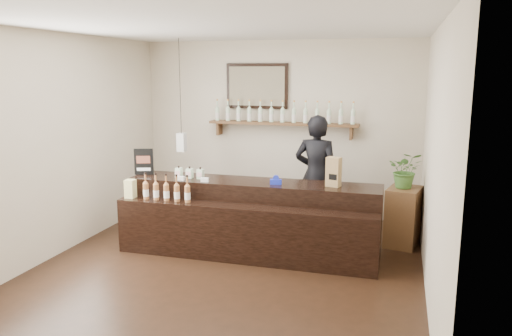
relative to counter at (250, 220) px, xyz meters
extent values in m
plane|color=black|center=(-0.09, -0.58, -0.43)|extent=(5.00, 5.00, 0.00)
plane|color=beige|center=(-0.09, 1.92, 0.97)|extent=(4.50, 0.00, 4.50)
plane|color=beige|center=(-0.09, -3.08, 0.97)|extent=(4.50, 0.00, 4.50)
plane|color=beige|center=(-2.34, -0.58, 0.97)|extent=(0.00, 5.00, 5.00)
plane|color=beige|center=(2.16, -0.58, 0.97)|extent=(0.00, 5.00, 5.00)
plane|color=white|center=(-0.09, -0.58, 2.37)|extent=(5.00, 5.00, 0.00)
cube|color=#55341D|center=(0.01, 1.79, 1.07)|extent=(2.40, 0.25, 0.04)
cube|color=#55341D|center=(-1.07, 1.82, 0.95)|extent=(0.04, 0.20, 0.20)
cube|color=#55341D|center=(1.09, 1.82, 0.95)|extent=(0.04, 0.20, 0.20)
cube|color=black|center=(-0.44, 1.89, 1.65)|extent=(1.02, 0.04, 0.72)
cube|color=#463A2D|center=(-0.44, 1.87, 1.65)|extent=(0.92, 0.01, 0.62)
cube|color=white|center=(-1.39, 1.02, 0.82)|extent=(0.12, 0.12, 0.28)
cylinder|color=black|center=(-1.39, 1.02, 1.66)|extent=(0.01, 0.01, 1.41)
cylinder|color=#D4F4CC|center=(-1.09, 1.79, 1.19)|extent=(0.07, 0.07, 0.20)
cone|color=#D4F4CC|center=(-1.09, 1.79, 1.32)|extent=(0.07, 0.07, 0.05)
cylinder|color=#D4F4CC|center=(-1.09, 1.79, 1.38)|extent=(0.02, 0.02, 0.07)
cylinder|color=#CF8A3D|center=(-1.09, 1.79, 1.42)|extent=(0.03, 0.03, 0.02)
cylinder|color=white|center=(-1.09, 1.79, 1.17)|extent=(0.07, 0.07, 0.09)
cylinder|color=#D4F4CC|center=(-0.91, 1.79, 1.19)|extent=(0.07, 0.07, 0.20)
cone|color=#D4F4CC|center=(-0.91, 1.79, 1.32)|extent=(0.07, 0.07, 0.05)
cylinder|color=#D4F4CC|center=(-0.91, 1.79, 1.38)|extent=(0.02, 0.02, 0.07)
cylinder|color=#CF8A3D|center=(-0.91, 1.79, 1.42)|extent=(0.03, 0.03, 0.02)
cylinder|color=white|center=(-0.91, 1.79, 1.17)|extent=(0.07, 0.07, 0.09)
cylinder|color=#D4F4CC|center=(-0.73, 1.79, 1.19)|extent=(0.07, 0.07, 0.20)
cone|color=#D4F4CC|center=(-0.73, 1.79, 1.32)|extent=(0.07, 0.07, 0.05)
cylinder|color=#D4F4CC|center=(-0.73, 1.79, 1.38)|extent=(0.02, 0.02, 0.07)
cylinder|color=#CF8A3D|center=(-0.73, 1.79, 1.42)|extent=(0.03, 0.03, 0.02)
cylinder|color=white|center=(-0.73, 1.79, 1.17)|extent=(0.07, 0.07, 0.09)
cylinder|color=#D4F4CC|center=(-0.54, 1.79, 1.19)|extent=(0.07, 0.07, 0.20)
cone|color=#D4F4CC|center=(-0.54, 1.79, 1.32)|extent=(0.07, 0.07, 0.05)
cylinder|color=#D4F4CC|center=(-0.54, 1.79, 1.38)|extent=(0.02, 0.02, 0.07)
cylinder|color=#CF8A3D|center=(-0.54, 1.79, 1.42)|extent=(0.03, 0.03, 0.02)
cylinder|color=white|center=(-0.54, 1.79, 1.17)|extent=(0.07, 0.07, 0.09)
cylinder|color=#D4F4CC|center=(-0.36, 1.79, 1.19)|extent=(0.07, 0.07, 0.20)
cone|color=#D4F4CC|center=(-0.36, 1.79, 1.32)|extent=(0.07, 0.07, 0.05)
cylinder|color=#D4F4CC|center=(-0.36, 1.79, 1.38)|extent=(0.02, 0.02, 0.07)
cylinder|color=#CF8A3D|center=(-0.36, 1.79, 1.42)|extent=(0.03, 0.03, 0.02)
cylinder|color=white|center=(-0.36, 1.79, 1.17)|extent=(0.07, 0.07, 0.09)
cylinder|color=#D4F4CC|center=(-0.18, 1.79, 1.19)|extent=(0.07, 0.07, 0.20)
cone|color=#D4F4CC|center=(-0.18, 1.79, 1.32)|extent=(0.07, 0.07, 0.05)
cylinder|color=#D4F4CC|center=(-0.18, 1.79, 1.38)|extent=(0.02, 0.02, 0.07)
cylinder|color=#CF8A3D|center=(-0.18, 1.79, 1.42)|extent=(0.03, 0.03, 0.02)
cylinder|color=white|center=(-0.18, 1.79, 1.17)|extent=(0.07, 0.07, 0.09)
cylinder|color=#D4F4CC|center=(0.01, 1.79, 1.19)|extent=(0.07, 0.07, 0.20)
cone|color=#D4F4CC|center=(0.01, 1.79, 1.32)|extent=(0.07, 0.07, 0.05)
cylinder|color=#D4F4CC|center=(0.01, 1.79, 1.38)|extent=(0.02, 0.02, 0.07)
cylinder|color=#CF8A3D|center=(0.01, 1.79, 1.42)|extent=(0.03, 0.03, 0.02)
cylinder|color=white|center=(0.01, 1.79, 1.17)|extent=(0.07, 0.07, 0.09)
cylinder|color=#D4F4CC|center=(0.19, 1.79, 1.19)|extent=(0.07, 0.07, 0.20)
cone|color=#D4F4CC|center=(0.19, 1.79, 1.32)|extent=(0.07, 0.07, 0.05)
cylinder|color=#D4F4CC|center=(0.19, 1.79, 1.38)|extent=(0.02, 0.02, 0.07)
cylinder|color=#CF8A3D|center=(0.19, 1.79, 1.42)|extent=(0.03, 0.03, 0.02)
cylinder|color=white|center=(0.19, 1.79, 1.17)|extent=(0.07, 0.07, 0.09)
cylinder|color=#D4F4CC|center=(0.37, 1.79, 1.19)|extent=(0.07, 0.07, 0.20)
cone|color=#D4F4CC|center=(0.37, 1.79, 1.32)|extent=(0.07, 0.07, 0.05)
cylinder|color=#D4F4CC|center=(0.37, 1.79, 1.38)|extent=(0.02, 0.02, 0.07)
cylinder|color=#CF8A3D|center=(0.37, 1.79, 1.42)|extent=(0.03, 0.03, 0.02)
cylinder|color=white|center=(0.37, 1.79, 1.17)|extent=(0.07, 0.07, 0.09)
cylinder|color=#D4F4CC|center=(0.56, 1.79, 1.19)|extent=(0.07, 0.07, 0.20)
cone|color=#D4F4CC|center=(0.56, 1.79, 1.32)|extent=(0.07, 0.07, 0.05)
cylinder|color=#D4F4CC|center=(0.56, 1.79, 1.38)|extent=(0.02, 0.02, 0.07)
cylinder|color=#CF8A3D|center=(0.56, 1.79, 1.42)|extent=(0.03, 0.03, 0.02)
cylinder|color=white|center=(0.56, 1.79, 1.17)|extent=(0.07, 0.07, 0.09)
cylinder|color=#D4F4CC|center=(0.74, 1.79, 1.19)|extent=(0.07, 0.07, 0.20)
cone|color=#D4F4CC|center=(0.74, 1.79, 1.32)|extent=(0.07, 0.07, 0.05)
cylinder|color=#D4F4CC|center=(0.74, 1.79, 1.38)|extent=(0.02, 0.02, 0.07)
cylinder|color=#CF8A3D|center=(0.74, 1.79, 1.42)|extent=(0.03, 0.03, 0.02)
cylinder|color=white|center=(0.74, 1.79, 1.17)|extent=(0.07, 0.07, 0.09)
cylinder|color=#D4F4CC|center=(0.92, 1.79, 1.19)|extent=(0.07, 0.07, 0.20)
cone|color=#D4F4CC|center=(0.92, 1.79, 1.32)|extent=(0.07, 0.07, 0.05)
cylinder|color=#D4F4CC|center=(0.92, 1.79, 1.38)|extent=(0.02, 0.02, 0.07)
cylinder|color=#CF8A3D|center=(0.92, 1.79, 1.42)|extent=(0.03, 0.03, 0.02)
cylinder|color=white|center=(0.92, 1.79, 1.17)|extent=(0.07, 0.07, 0.09)
cylinder|color=#D4F4CC|center=(1.11, 1.79, 1.19)|extent=(0.07, 0.07, 0.20)
cone|color=#D4F4CC|center=(1.11, 1.79, 1.32)|extent=(0.07, 0.07, 0.05)
cylinder|color=#D4F4CC|center=(1.11, 1.79, 1.38)|extent=(0.02, 0.02, 0.07)
cylinder|color=#CF8A3D|center=(1.11, 1.79, 1.42)|extent=(0.03, 0.03, 0.02)
cylinder|color=white|center=(1.11, 1.79, 1.17)|extent=(0.07, 0.07, 0.09)
cube|color=black|center=(0.01, 0.12, 0.03)|extent=(3.29, 0.60, 0.92)
cube|color=black|center=(0.01, -0.31, -0.08)|extent=(3.29, 0.31, 0.70)
cube|color=white|center=(-0.91, -0.09, 0.51)|extent=(0.10, 0.04, 0.05)
cube|color=white|center=(-0.57, -0.09, 0.51)|extent=(0.10, 0.04, 0.05)
cube|color=#CECA7E|center=(-1.52, -0.31, 0.33)|extent=(0.12, 0.12, 0.12)
cube|color=#CECA7E|center=(-1.52, -0.31, 0.45)|extent=(0.12, 0.12, 0.12)
cube|color=#D4F4CC|center=(-1.01, 0.07, 0.55)|extent=(0.08, 0.08, 0.13)
cube|color=beige|center=(-1.01, 0.03, 0.55)|extent=(0.07, 0.00, 0.06)
cylinder|color=black|center=(-1.01, 0.07, 0.63)|extent=(0.02, 0.02, 0.03)
cube|color=#D4F4CC|center=(-0.85, 0.07, 0.55)|extent=(0.08, 0.08, 0.13)
cube|color=beige|center=(-0.85, 0.03, 0.55)|extent=(0.07, 0.00, 0.06)
cylinder|color=black|center=(-0.85, 0.07, 0.63)|extent=(0.02, 0.02, 0.03)
cube|color=#D4F4CC|center=(-0.70, 0.07, 0.55)|extent=(0.08, 0.08, 0.13)
cube|color=beige|center=(-0.70, 0.03, 0.55)|extent=(0.07, 0.00, 0.06)
cylinder|color=black|center=(-0.70, 0.07, 0.63)|extent=(0.02, 0.02, 0.03)
cylinder|color=#9E6335|center=(-1.30, -0.31, 0.37)|extent=(0.07, 0.07, 0.20)
cone|color=#9E6335|center=(-1.30, -0.31, 0.49)|extent=(0.07, 0.07, 0.05)
cylinder|color=#9E6335|center=(-1.30, -0.31, 0.55)|extent=(0.02, 0.02, 0.07)
cylinder|color=black|center=(-1.30, -0.31, 0.60)|extent=(0.03, 0.03, 0.02)
cylinder|color=white|center=(-1.30, -0.31, 0.35)|extent=(0.07, 0.07, 0.09)
cylinder|color=#9E6335|center=(-1.15, -0.31, 0.37)|extent=(0.07, 0.07, 0.20)
cone|color=#9E6335|center=(-1.15, -0.31, 0.49)|extent=(0.07, 0.07, 0.05)
cylinder|color=#9E6335|center=(-1.15, -0.31, 0.55)|extent=(0.02, 0.02, 0.07)
cylinder|color=black|center=(-1.15, -0.31, 0.60)|extent=(0.03, 0.03, 0.02)
cylinder|color=white|center=(-1.15, -0.31, 0.35)|extent=(0.07, 0.07, 0.09)
cylinder|color=#9E6335|center=(-1.01, -0.31, 0.37)|extent=(0.07, 0.07, 0.20)
cone|color=#9E6335|center=(-1.01, -0.31, 0.49)|extent=(0.07, 0.07, 0.05)
cylinder|color=#9E6335|center=(-1.01, -0.31, 0.55)|extent=(0.02, 0.02, 0.07)
cylinder|color=black|center=(-1.01, -0.31, 0.60)|extent=(0.03, 0.03, 0.02)
cylinder|color=white|center=(-1.01, -0.31, 0.35)|extent=(0.07, 0.07, 0.09)
cylinder|color=#9E6335|center=(-0.86, -0.31, 0.37)|extent=(0.07, 0.07, 0.20)
cone|color=#9E6335|center=(-0.86, -0.31, 0.49)|extent=(0.07, 0.07, 0.05)
cylinder|color=#9E6335|center=(-0.86, -0.31, 0.55)|extent=(0.02, 0.02, 0.07)
cylinder|color=black|center=(-0.86, -0.31, 0.60)|extent=(0.03, 0.03, 0.02)
cylinder|color=white|center=(-0.86, -0.31, 0.35)|extent=(0.07, 0.07, 0.09)
cylinder|color=#9E6335|center=(-0.72, -0.31, 0.37)|extent=(0.07, 0.07, 0.20)
cone|color=#9E6335|center=(-0.72, -0.31, 0.49)|extent=(0.07, 0.07, 0.05)
cylinder|color=#9E6335|center=(-0.72, -0.31, 0.55)|extent=(0.02, 0.02, 0.07)
cylinder|color=black|center=(-0.72, -0.31, 0.60)|extent=(0.03, 0.03, 0.02)
cylinder|color=white|center=(-0.72, -0.31, 0.35)|extent=(0.07, 0.07, 0.09)
cube|color=black|center=(-1.54, 0.10, 0.67)|extent=(0.25, 0.10, 0.36)
cube|color=brown|center=(-1.54, 0.09, 0.70)|extent=(0.18, 0.06, 0.10)
cube|color=white|center=(-1.54, 0.09, 0.57)|extent=(0.18, 0.06, 0.04)
cube|color=olive|center=(1.05, 0.12, 0.67)|extent=(0.19, 0.16, 0.36)
cube|color=black|center=(1.05, 0.05, 0.62)|extent=(0.10, 0.03, 0.07)
cube|color=#1B2BC0|center=(0.34, 0.02, 0.52)|extent=(0.15, 0.08, 0.07)
cylinder|color=#1B2BC0|center=(0.34, 0.02, 0.57)|extent=(0.08, 0.04, 0.08)
cube|color=#55341D|center=(1.91, 0.84, -0.04)|extent=(0.50, 0.62, 0.79)
imported|color=#3F6C2B|center=(1.91, 0.84, 0.60)|extent=(0.44, 0.38, 0.49)
imported|color=black|center=(0.70, 0.97, 0.54)|extent=(0.75, 0.53, 1.95)
camera|label=1|loc=(1.80, -5.91, 1.89)|focal=35.00mm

